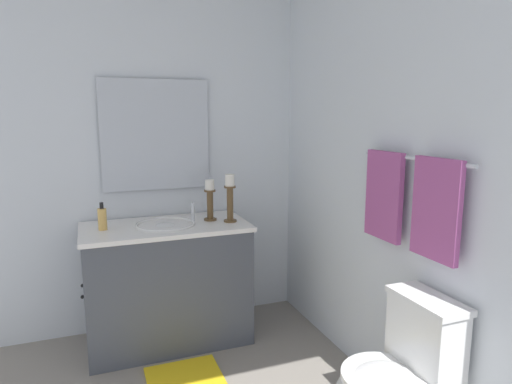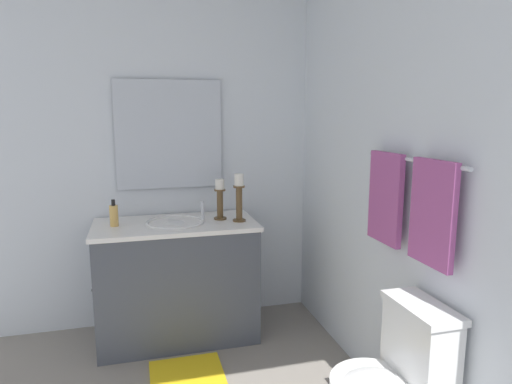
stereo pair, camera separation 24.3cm
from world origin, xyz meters
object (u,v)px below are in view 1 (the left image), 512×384
Objects in this scene: mirror at (156,135)px; towel_center at (436,209)px; sink_basin at (166,230)px; vanity_cabinet at (168,283)px; candle_holder_tall at (230,197)px; towel_bar at (413,158)px; towel_near_vanity at (384,195)px; candle_holder_short at (210,199)px; toilet at (396,381)px; soap_bottle at (102,219)px.

mirror is 1.66× the size of towel_center.
sink_basin is 0.69m from mirror.
vanity_cabinet is 2.37× the size of towel_center.
candle_holder_tall is 1.32m from towel_bar.
towel_near_vanity is at bearing 180.00° from towel_center.
towel_bar is 1.63× the size of towel_center.
vanity_cabinet is 0.65m from candle_holder_short.
towel_near_vanity is at bearing -174.60° from towel_bar.
candle_holder_short is at bearing -128.04° from candle_holder_tall.
towel_center reaches higher than towel_bar.
vanity_cabinet is at bearing -151.11° from toilet.
towel_bar is 0.29m from towel_center.
towel_bar is at bearing 34.43° from mirror.
candle_holder_short is at bearing 50.94° from mirror.
candle_holder_short reaches higher than toilet.
towel_near_vanity reaches higher than vanity_cabinet.
vanity_cabinet is 0.74m from candle_holder_tall.
towel_near_vanity and towel_center have the same top height.
soap_bottle reaches higher than toilet.
mirror is 4.32× the size of soap_bottle.
candle_holder_tall is 0.70× the size of towel_near_vanity.
soap_bottle is at bearing -91.72° from vanity_cabinet.
mirror reaches higher than candle_holder_short.
mirror is at bearing -145.57° from towel_bar.
soap_bottle is (-0.08, -0.84, -0.10)m from candle_holder_tall.
toilet is at bearing 28.89° from vanity_cabinet.
mirror reaches higher than towel_bar.
towel_bar is (-0.24, 0.22, 0.99)m from toilet.
towel_center is at bearing 35.63° from vanity_cabinet.
candle_holder_short is 0.61× the size of towel_near_vanity.
candle_holder_tall is (0.35, 0.44, -0.41)m from mirror.
sink_basin is at bearing 0.20° from mirror.
mirror is 2.17m from toilet.
towel_bar reaches higher than sink_basin.
soap_bottle is at bearing -89.23° from candle_holder_short.
toilet is at bearing -43.27° from towel_bar.
sink_basin reaches higher than vanity_cabinet.
toilet is 1.59× the size of towel_near_vanity.
sink_basin is 1.21× the size of candle_holder_tall.
towel_near_vanity is at bearing 154.41° from toilet.
towel_near_vanity reaches higher than sink_basin.
mirror is 2.71× the size of candle_holder_short.
vanity_cabinet is 6.17× the size of soap_bottle.
candle_holder_tall is at bearing 51.21° from mirror.
towel_center is (-0.05, 0.20, 0.78)m from toilet.
mirror is at bearing -179.80° from sink_basin.
towel_center is at bearing 102.60° from toilet.
towel_center is at bearing 35.60° from sink_basin.
vanity_cabinet is at bearing -86.10° from candle_holder_short.
mirror is at bearing -142.31° from towel_near_vanity.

